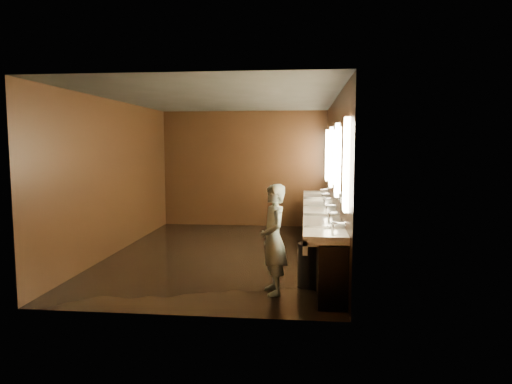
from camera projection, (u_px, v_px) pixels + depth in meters
floor at (223, 254)px, 8.32m from camera, size 6.00×6.00×0.00m
ceiling at (222, 99)px, 8.03m from camera, size 4.00×6.00×0.02m
wall_back at (244, 169)px, 11.14m from camera, size 4.00×0.02×2.80m
wall_front at (176, 197)px, 5.21m from camera, size 4.00×0.02×2.80m
wall_left at (115, 177)px, 8.38m from camera, size 0.02×6.00×2.80m
wall_right at (335, 179)px, 7.96m from camera, size 0.02×6.00×2.80m
sink_counter at (322, 229)px, 8.08m from camera, size 0.55×5.40×1.01m
mirror_band at (334, 159)px, 7.93m from camera, size 0.06×5.03×1.15m
person at (274, 239)px, 6.09m from camera, size 0.49×0.62×1.48m
trash_bin at (311, 265)px, 6.45m from camera, size 0.50×0.50×0.61m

